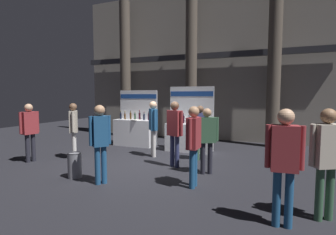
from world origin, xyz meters
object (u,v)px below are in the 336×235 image
trash_bin (75,165)px  visitor_2 (207,135)px  visitor_8 (327,153)px  visitor_4 (29,127)px  visitor_0 (284,156)px  visitor_5 (100,138)px  visitor_9 (175,128)px  visitor_1 (194,139)px  exhibitor_booth_1 (189,135)px  exhibitor_booth_0 (135,130)px  visitor_3 (153,123)px  visitor_6 (200,128)px  visitor_7 (74,126)px

trash_bin → visitor_2: visitor_2 is taller
visitor_2 → visitor_8: visitor_8 is taller
visitor_2 → visitor_4: size_ratio=0.96×
visitor_0 → visitor_2: 2.80m
visitor_5 → visitor_9: visitor_9 is taller
trash_bin → visitor_9: bearing=44.6°
visitor_1 → visitor_5: bearing=-72.6°
exhibitor_booth_1 → visitor_2: (1.29, -2.40, 0.41)m
visitor_1 → visitor_4: (-5.19, 0.15, -0.01)m
visitor_5 → visitor_9: bearing=-170.5°
trash_bin → visitor_0: bearing=-7.4°
visitor_1 → visitor_2: size_ratio=1.06×
visitor_1 → visitor_4: 5.19m
visitor_2 → visitor_8: 2.91m
exhibitor_booth_0 → visitor_3: size_ratio=1.21×
visitor_9 → visitor_0: bearing=-19.6°
visitor_3 → visitor_0: bearing=10.4°
visitor_0 → visitor_1: size_ratio=1.02×
visitor_4 → visitor_6: 5.15m
visitor_0 → visitor_5: 3.81m
visitor_4 → visitor_7: size_ratio=1.00×
visitor_3 → visitor_4: bearing=-94.8°
visitor_2 → visitor_7: visitor_7 is taller
exhibitor_booth_0 → trash_bin: exhibitor_booth_0 is taller
visitor_6 → visitor_8: 4.20m
visitor_2 → exhibitor_booth_0: bearing=113.6°
visitor_0 → visitor_8: bearing=-146.2°
visitor_2 → visitor_4: bearing=158.9°
visitor_1 → exhibitor_booth_0: bearing=-135.1°
visitor_2 → visitor_9: bearing=132.8°
exhibitor_booth_1 → visitor_8: size_ratio=1.28×
exhibitor_booth_1 → visitor_3: exhibitor_booth_1 is taller
exhibitor_booth_0 → visitor_5: exhibitor_booth_0 is taller
exhibitor_booth_0 → visitor_3: exhibitor_booth_0 is taller
trash_bin → visitor_2: (2.88, 1.57, 0.70)m
visitor_8 → visitor_5: bearing=-31.1°
visitor_4 → visitor_0: bearing=90.7°
visitor_4 → visitor_5: (3.19, -0.77, 0.00)m
exhibitor_booth_0 → visitor_4: bearing=-114.7°
visitor_8 → visitor_7: bearing=-44.5°
visitor_1 → visitor_7: size_ratio=1.01×
visitor_6 → exhibitor_booth_0: bearing=-75.1°
visitor_0 → visitor_6: size_ratio=1.08×
exhibitor_booth_1 → trash_bin: size_ratio=3.74×
visitor_1 → visitor_9: bearing=-143.9°
exhibitor_booth_0 → visitor_8: bearing=-35.2°
exhibitor_booth_1 → visitor_4: exhibitor_booth_1 is taller
trash_bin → exhibitor_booth_0: bearing=100.0°
visitor_1 → visitor_3: size_ratio=0.98×
exhibitor_booth_1 → visitor_5: (-0.72, -4.08, 0.47)m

